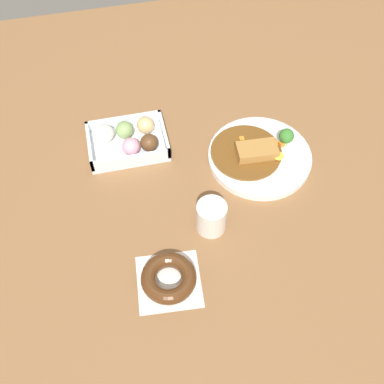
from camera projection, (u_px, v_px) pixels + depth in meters
The scene contains 5 objects.
ground_plane at pixel (220, 187), 1.15m from camera, with size 1.60×1.60×0.00m, color brown.
curry_plate at pixel (259, 155), 1.19m from camera, with size 0.26×0.26×0.07m.
donut_box at pixel (129, 140), 1.21m from camera, with size 0.20×0.14×0.06m.
chocolate_ring_donut at pixel (169, 278), 1.00m from camera, with size 0.15×0.15×0.04m.
coffee_mug at pixel (211, 217), 1.06m from camera, with size 0.07×0.07×0.08m, color silver.
Camera 1 is at (0.21, 0.64, 0.94)m, focal length 44.28 mm.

